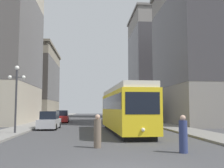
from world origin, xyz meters
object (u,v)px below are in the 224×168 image
object	(u,v)px
parked_car_left_mid	(50,121)
pedestrian_crossing_far	(98,132)
streetcar	(124,109)
transit_bus	(134,109)
pedestrian_crossing_near	(183,135)
parked_car_left_near	(62,117)
lamp_post_left_near	(16,88)

from	to	relation	value
parked_car_left_mid	pedestrian_crossing_far	size ratio (longest dim) A/B	2.61
streetcar	pedestrian_crossing_far	world-z (taller)	streetcar
transit_bus	pedestrian_crossing_near	bearing A→B (deg)	-95.26
streetcar	pedestrian_crossing_far	distance (m)	9.18
parked_car_left_near	lamp_post_left_near	size ratio (longest dim) A/B	0.92
lamp_post_left_near	parked_car_left_mid	bearing A→B (deg)	71.30
parked_car_left_near	parked_car_left_mid	distance (m)	12.77
parked_car_left_near	lamp_post_left_near	world-z (taller)	lamp_post_left_near
transit_bus	parked_car_left_near	size ratio (longest dim) A/B	2.27
parked_car_left_mid	lamp_post_left_near	world-z (taller)	lamp_post_left_near
streetcar	lamp_post_left_near	world-z (taller)	lamp_post_left_near
parked_car_left_mid	parked_car_left_near	bearing A→B (deg)	90.80
streetcar	pedestrian_crossing_near	xyz separation A→B (m)	(1.46, -10.69, -1.26)
transit_bus	parked_car_left_mid	distance (m)	15.80
parked_car_left_mid	streetcar	bearing A→B (deg)	-32.54
parked_car_left_mid	pedestrian_crossing_near	xyz separation A→B (m)	(8.58, -15.38, -0.01)
transit_bus	pedestrian_crossing_far	distance (m)	25.77
pedestrian_crossing_far	lamp_post_left_near	distance (m)	10.52
streetcar	pedestrian_crossing_near	distance (m)	10.86
pedestrian_crossing_far	pedestrian_crossing_near	bearing A→B (deg)	125.15
pedestrian_crossing_near	parked_car_left_mid	bearing A→B (deg)	-0.18
streetcar	lamp_post_left_near	distance (m)	9.22
transit_bus	lamp_post_left_near	world-z (taller)	lamp_post_left_near
parked_car_left_mid	lamp_post_left_near	size ratio (longest dim) A/B	0.85
parked_car_left_mid	pedestrian_crossing_near	bearing A→B (deg)	-60.04
parked_car_left_mid	lamp_post_left_near	xyz separation A→B (m)	(-1.90, -5.61, 2.91)
lamp_post_left_near	streetcar	bearing A→B (deg)	5.86
pedestrian_crossing_near	lamp_post_left_near	bearing A→B (deg)	17.69
parked_car_left_mid	lamp_post_left_near	distance (m)	6.60
parked_car_left_mid	pedestrian_crossing_far	distance (m)	14.15
transit_bus	pedestrian_crossing_far	size ratio (longest dim) A/B	6.41
transit_bus	parked_car_left_near	world-z (taller)	transit_bus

